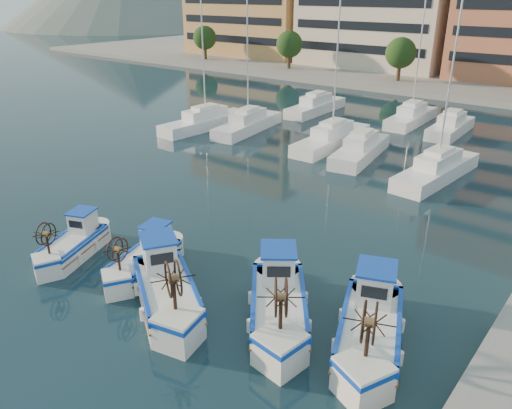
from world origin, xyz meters
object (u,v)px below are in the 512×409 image
object	(u,v)px
fishing_boat_e	(370,325)
fishing_boat_c	(166,287)
fishing_boat_d	(279,301)
fishing_boat_a	(74,243)
fishing_boat_b	(145,258)

from	to	relation	value
fishing_boat_e	fishing_boat_c	bearing A→B (deg)	178.85
fishing_boat_d	fishing_boat_e	xyz separation A→B (m)	(3.41, 0.88, 0.01)
fishing_boat_e	fishing_boat_a	bearing A→B (deg)	169.32
fishing_boat_a	fishing_boat_b	size ratio (longest dim) A/B	1.00
fishing_boat_d	fishing_boat_a	bearing A→B (deg)	152.82
fishing_boat_a	fishing_boat_e	world-z (taller)	fishing_boat_e
fishing_boat_d	fishing_boat_e	bearing A→B (deg)	-23.32
fishing_boat_c	fishing_boat_d	bearing A→B (deg)	-31.86
fishing_boat_a	fishing_boat_b	world-z (taller)	fishing_boat_b
fishing_boat_c	fishing_boat_d	world-z (taller)	fishing_boat_c
fishing_boat_a	fishing_boat_c	bearing A→B (deg)	-22.98
fishing_boat_c	fishing_boat_e	xyz separation A→B (m)	(7.54, 2.91, 0.01)
fishing_boat_b	fishing_boat_e	xyz separation A→B (m)	(10.29, 1.73, 0.20)
fishing_boat_e	fishing_boat_d	bearing A→B (deg)	172.23
fishing_boat_b	fishing_boat_e	size ratio (longest dim) A/B	0.77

